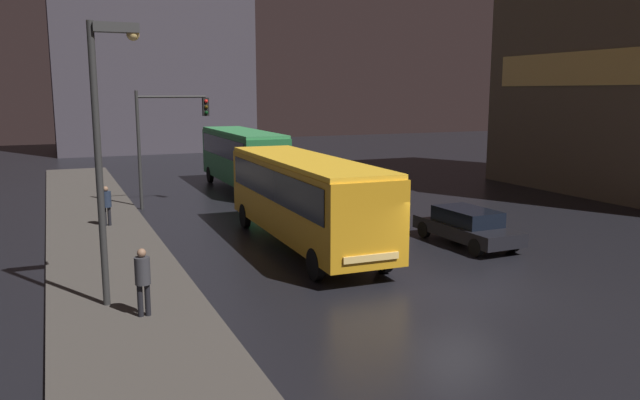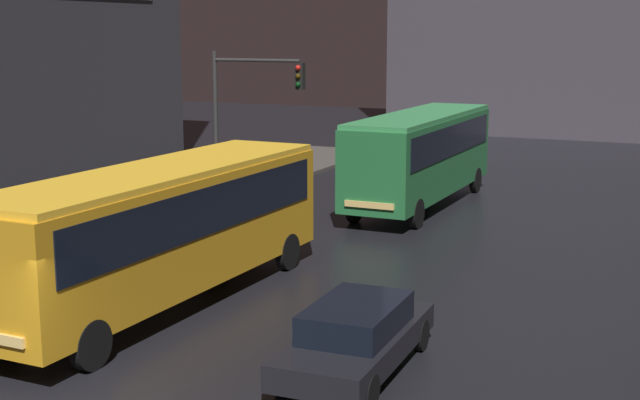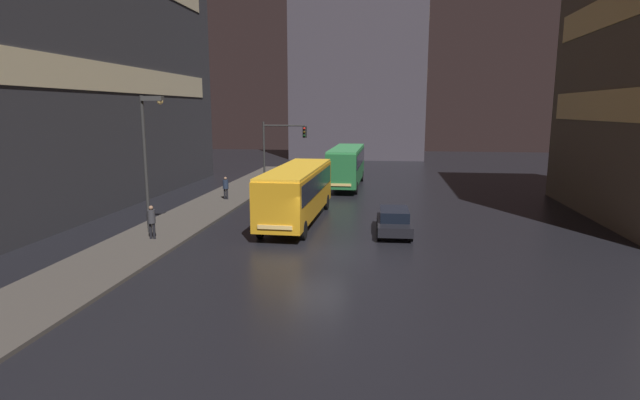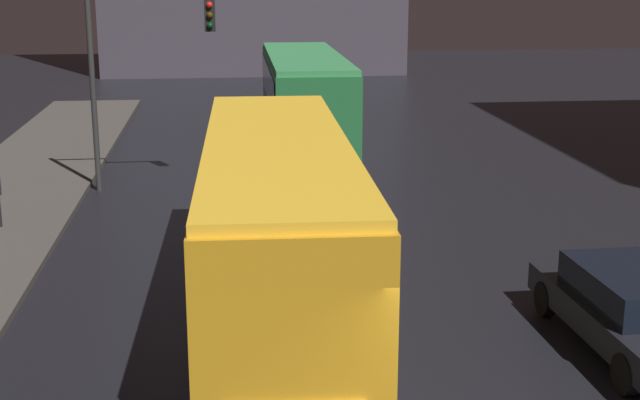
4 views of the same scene
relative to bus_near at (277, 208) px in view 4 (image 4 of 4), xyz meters
name	(u,v)px [view 4 (image 4 of 4)]	position (x,y,z in m)	size (l,w,h in m)	color
bus_near	(277,208)	(0.00, 0.00, 0.00)	(2.84, 11.05, 3.30)	orange
bus_far	(305,95)	(1.80, 14.11, 0.09)	(2.58, 10.29, 3.45)	#236B38
car_taxi	(630,308)	(5.73, -2.08, -1.33)	(1.94, 4.62, 1.36)	black
traffic_light_main	(137,52)	(-3.25, 10.06, 1.88)	(3.54, 0.35, 5.73)	#2D2D2D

